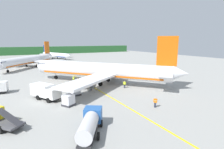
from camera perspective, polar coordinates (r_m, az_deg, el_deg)
distant_treeline at (r=157.55m, az=-31.11°, el=6.49°), size 216.00×6.00×6.16m
airliner_foreground at (r=44.96m, az=-3.57°, el=1.31°), size 30.38×33.80×11.90m
airliner_mid_apron at (r=80.66m, az=-25.19°, el=4.27°), size 26.67×31.14×10.62m
airliner_far_taxiway at (r=114.23m, az=-17.98°, el=6.08°), size 23.21×27.60×8.27m
service_truck_catering at (r=21.34m, az=-7.20°, el=-15.47°), size 5.21×6.74×2.40m
service_truck_pushback at (r=35.38m, az=-20.87°, el=-5.04°), size 5.05×6.63×2.83m
cargo_container_near at (r=36.39m, az=-11.83°, el=-5.07°), size 1.93×1.93×2.10m
cargo_container_mid at (r=30.96m, az=-14.00°, el=-8.08°), size 2.47×2.47×2.03m
crew_marshaller at (r=40.97m, az=4.10°, el=-3.03°), size 0.46×0.52×1.73m
crew_loader_left at (r=39.27m, az=-6.88°, el=-3.78°), size 0.28×0.63×1.64m
crew_loader_right at (r=47.26m, az=-12.42°, el=-1.37°), size 0.42×0.56×1.75m
crew_supervisor at (r=30.02m, az=13.90°, el=-8.55°), size 0.49×0.47×1.73m
apron_guide_line at (r=40.32m, az=-4.97°, el=-4.77°), size 0.30×60.00×0.01m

